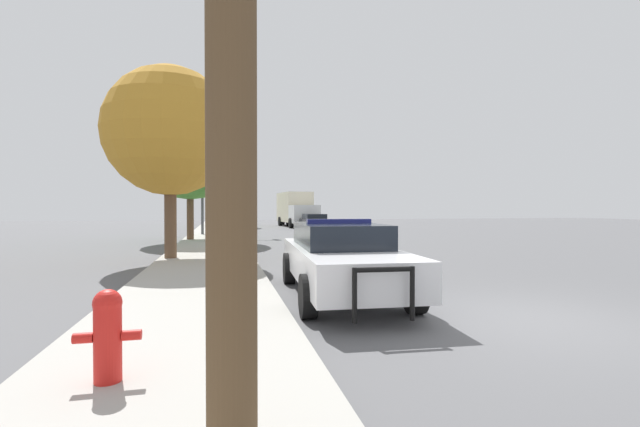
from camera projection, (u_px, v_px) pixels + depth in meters
name	position (u px, v px, depth m)	size (l,w,h in m)	color
ground_plane	(527.00, 320.00, 6.63)	(110.00, 110.00, 0.00)	#565659
sidewalk_left	(184.00, 338.00, 5.49)	(3.00, 110.00, 0.13)	#A3A099
police_car	(341.00, 257.00, 8.45)	(2.23, 5.28, 1.51)	white
fire_hydrant	(108.00, 332.00, 3.96)	(0.59, 0.26, 0.86)	red
traffic_light	(223.00, 170.00, 26.08)	(3.28, 0.35, 5.66)	#424247
car_background_distant	(294.00, 218.00, 42.00)	(2.02, 4.24, 1.41)	maroon
car_background_oncoming	(315.00, 221.00, 33.36)	(2.02, 4.41, 1.25)	black
box_truck	(296.00, 209.00, 39.31)	(2.84, 8.01, 3.14)	silver
tree_sidewalk_near	(170.00, 132.00, 13.66)	(4.12, 4.12, 6.12)	brown
tree_sidewalk_mid	(190.00, 147.00, 21.72)	(5.40, 5.40, 7.42)	brown
tree_sidewalk_far	(225.00, 178.00, 38.27)	(4.11, 4.11, 6.37)	brown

